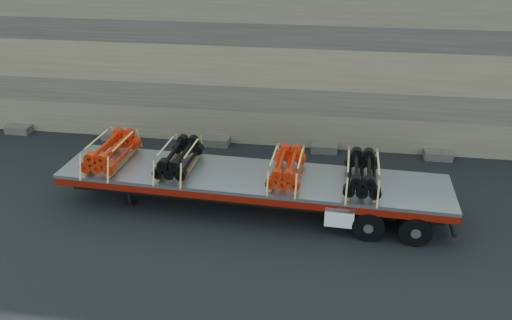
# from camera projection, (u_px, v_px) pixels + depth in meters

# --- Properties ---
(ground) EXTENTS (120.00, 120.00, 0.00)m
(ground) POSITION_uv_depth(u_px,v_px,m) (268.00, 201.00, 18.88)
(ground) COLOR black
(ground) RESTS_ON ground
(rock_wall) EXTENTS (44.00, 3.00, 7.00)m
(rock_wall) POSITION_uv_depth(u_px,v_px,m) (286.00, 64.00, 23.08)
(rock_wall) COLOR #7A6B54
(rock_wall) RESTS_ON ground
(trailer) EXTENTS (14.02, 3.24, 1.39)m
(trailer) POSITION_uv_depth(u_px,v_px,m) (251.00, 192.00, 18.12)
(trailer) COLOR #9A9DA1
(trailer) RESTS_ON ground
(bundle_front) EXTENTS (1.36, 2.58, 0.90)m
(bundle_front) POSITION_uv_depth(u_px,v_px,m) (112.00, 152.00, 18.49)
(bundle_front) COLOR red
(bundle_front) RESTS_ON trailer
(bundle_midfront) EXTENTS (1.28, 2.42, 0.84)m
(bundle_midfront) POSITION_uv_depth(u_px,v_px,m) (179.00, 158.00, 18.07)
(bundle_midfront) COLOR black
(bundle_midfront) RESTS_ON trailer
(bundle_midrear) EXTENTS (1.24, 2.34, 0.81)m
(bundle_midrear) POSITION_uv_depth(u_px,v_px,m) (287.00, 168.00, 17.42)
(bundle_midrear) COLOR red
(bundle_midrear) RESTS_ON trailer
(bundle_rear) EXTENTS (1.31, 2.47, 0.86)m
(bundle_rear) POSITION_uv_depth(u_px,v_px,m) (362.00, 174.00, 16.98)
(bundle_rear) COLOR black
(bundle_rear) RESTS_ON trailer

